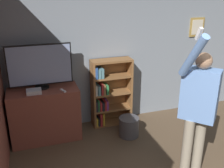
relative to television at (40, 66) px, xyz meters
The scene contains 8 objects.
wall_back 1.51m from the television, 10.37° to the left, with size 6.15×0.09×2.70m.
tv_ledge 0.81m from the television, 90.00° to the right, with size 1.11×0.53×0.88m.
television is the anchor object (origin of this frame).
game_console 0.41m from the television, 125.38° to the right, with size 0.22×0.17×0.06m.
remote_loose 0.53m from the television, 39.33° to the right, with size 0.09×0.14×0.02m.
bookshelf 1.31m from the television, ahead, with size 0.72×0.28×1.23m.
person 2.42m from the television, 42.92° to the right, with size 0.57×0.56×2.05m.
waste_bin 1.78m from the television, 18.05° to the right, with size 0.34×0.34×0.34m.
Camera 1 is at (-1.63, -1.19, 2.45)m, focal length 42.00 mm.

